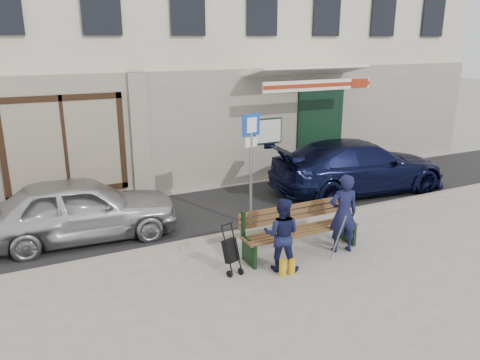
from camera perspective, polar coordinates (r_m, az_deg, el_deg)
ground at (r=8.82m, az=5.84°, el=-10.04°), size 80.00×80.00×0.00m
asphalt_lane at (r=11.34m, az=-2.44°, el=-3.69°), size 60.00×3.20×0.01m
curb at (r=9.98m, az=1.29°, el=-6.28°), size 60.00×0.18×0.12m
building at (r=15.71m, az=-11.08°, el=20.16°), size 20.00×8.27×10.00m
car_silver at (r=10.07m, az=-18.83°, el=-3.33°), size 3.98×1.86×1.32m
car_navy at (r=12.93m, az=14.26°, el=1.64°), size 5.03×2.41×1.41m
parking_sign at (r=9.92m, az=1.34°, el=3.28°), size 0.46×0.14×2.49m
bench at (r=9.07m, az=7.18°, el=-6.13°), size 2.40×1.17×0.98m
man at (r=9.17m, az=12.48°, el=-4.01°), size 0.65×0.51×1.55m
woman at (r=8.32m, az=5.09°, el=-6.62°), size 0.83×0.80×1.35m
stroller at (r=8.31m, az=-1.12°, el=-8.74°), size 0.31×0.41×0.88m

